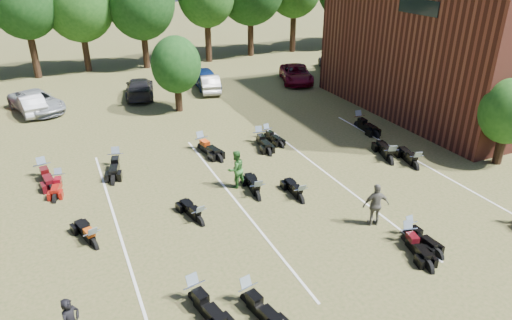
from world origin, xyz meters
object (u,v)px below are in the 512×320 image
motorcycle_3 (248,303)px  car_4 (206,78)px  person_grey (376,205)px  motorcycle_14 (45,177)px  person_green (236,169)px

motorcycle_3 → car_4: bearing=62.8°
person_grey → motorcycle_14: size_ratio=0.72×
motorcycle_14 → person_grey: bearing=-48.9°
person_green → person_grey: 6.37m
person_grey → person_green: bearing=-37.9°
car_4 → person_grey: size_ratio=2.31×
motorcycle_3 → person_grey: bearing=5.9°
person_grey → motorcycle_3: 6.65m
car_4 → motorcycle_14: car_4 is taller
car_4 → motorcycle_3: size_ratio=1.80×
car_4 → person_grey: 21.20m
person_grey → motorcycle_3: bearing=33.3°
motorcycle_3 → motorcycle_14: 12.98m
person_green → motorcycle_14: bearing=-44.2°
car_4 → person_grey: person_grey is taller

